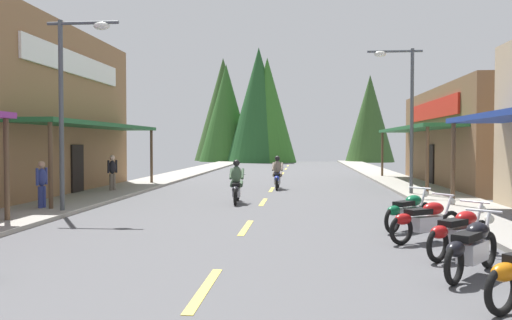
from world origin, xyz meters
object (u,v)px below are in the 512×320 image
Objects in this scene: streetlamp_left at (72,87)px; motorcycle_parked_right_6 at (409,211)px; pedestrian_waiting at (112,171)px; rider_cruising_trailing at (277,175)px; motorcycle_parked_right_5 at (426,220)px; motorcycle_parked_right_3 at (472,247)px; streetlamp_right at (403,100)px; pedestrian_browsing at (42,182)px; motorcycle_parked_right_4 at (459,232)px; rider_cruising_lead at (237,185)px.

streetlamp_left is 10.33m from motorcycle_parked_right_6.
motorcycle_parked_right_6 is at bearing 164.19° from pedestrian_waiting.
pedestrian_waiting is at bearing 109.94° from rider_cruising_trailing.
motorcycle_parked_right_6 is (-0.06, 1.58, 0.00)m from motorcycle_parked_right_5.
motorcycle_parked_right_3 is 1.06× the size of motorcycle_parked_right_6.
streetlamp_left reaches higher than motorcycle_parked_right_3.
streetlamp_right is 13.96m from pedestrian_browsing.
motorcycle_parked_right_5 is at bearing -163.46° from rider_cruising_trailing.
motorcycle_parked_right_4 is 12.56m from pedestrian_browsing.
pedestrian_waiting is (-5.86, 3.42, 0.30)m from rider_cruising_lead.
pedestrian_browsing reaches higher than rider_cruising_lead.
motorcycle_parked_right_3 is at bearing -156.70° from rider_cruising_lead.
rider_cruising_lead and rider_cruising_trailing have the same top height.
streetlamp_left is 10.80m from motorcycle_parked_right_5.
motorcycle_parked_right_3 is 1.09× the size of motorcycle_parked_right_4.
pedestrian_waiting is at bearing 92.32° from motorcycle_parked_right_6.
streetlamp_right is at bearing -67.71° from rider_cruising_lead.
motorcycle_parked_right_4 is at bearing -164.10° from rider_cruising_trailing.
rider_cruising_lead is (4.55, 3.40, -3.20)m from streetlamp_left.
rider_cruising_trailing is at bearing 151.46° from streetlamp_right.
motorcycle_parked_right_3 is at bearing 152.33° from pedestrian_browsing.
streetlamp_right is 3.27× the size of motorcycle_parked_right_5.
rider_cruising_trailing is (-3.81, 11.43, 0.17)m from motorcycle_parked_right_6.
rider_cruising_trailing is at bearing 60.03° from motorcycle_parked_right_6.
pedestrian_browsing is (-12.26, -5.95, -3.01)m from streetlamp_right.
motorcycle_parked_right_3 is 0.82× the size of rider_cruising_lead.
streetlamp_right reaches higher than rider_cruising_trailing.
motorcycle_parked_right_4 is 16.39m from pedestrian_waiting.
motorcycle_parked_right_4 is at bearing 156.54° from pedestrian_waiting.
motorcycle_parked_right_5 is 1.58m from motorcycle_parked_right_6.
pedestrian_browsing is (-1.29, 0.57, -2.94)m from streetlamp_left.
motorcycle_parked_right_5 is at bearing 38.17° from motorcycle_parked_right_3.
motorcycle_parked_right_4 is at bearing -113.61° from motorcycle_parked_right_5.
rider_cruising_lead is at bearing 78.41° from motorcycle_parked_right_4.
streetlamp_right is at bearing 41.11° from motorcycle_parked_right_4.
motorcycle_parked_right_3 is at bearing -123.04° from motorcycle_parked_right_5.
rider_cruising_lead is at bearing 84.09° from motorcycle_parked_right_6.
streetlamp_right reaches higher than pedestrian_browsing.
motorcycle_parked_right_6 is (9.54, -2.05, -3.37)m from streetlamp_left.
pedestrian_waiting reaches higher than rider_cruising_lead.
motorcycle_parked_right_5 is 0.86× the size of rider_cruising_trailing.
streetlamp_left is 0.98× the size of streetlamp_right.
motorcycle_parked_right_6 is at bearing 172.05° from pedestrian_browsing.
motorcycle_parked_right_5 is 0.85× the size of rider_cruising_lead.
motorcycle_parked_right_6 is 0.78× the size of rider_cruising_trailing.
rider_cruising_trailing is at bearing -14.86° from rider_cruising_lead.
streetlamp_left is 3.51× the size of motorcycle_parked_right_6.
motorcycle_parked_right_5 is at bearing -97.66° from streetlamp_right.
motorcycle_parked_right_4 is 0.97× the size of motorcycle_parked_right_6.
rider_cruising_trailing is (5.73, 9.37, -3.20)m from streetlamp_left.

